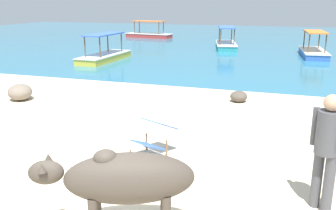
{
  "coord_description": "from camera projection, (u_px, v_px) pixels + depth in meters",
  "views": [
    {
      "loc": [
        2.86,
        -4.59,
        2.79
      ],
      "look_at": [
        0.35,
        3.0,
        0.55
      ],
      "focal_mm": 39.66,
      "sensor_mm": 36.0,
      "label": 1
    }
  ],
  "objects": [
    {
      "name": "boat_red",
      "position": [
        149.0,
        34.0,
        29.14
      ],
      "size": [
        3.79,
        1.62,
        1.29
      ],
      "rotation": [
        0.0,
        0.0,
        3.01
      ],
      "color": "#C63833",
      "rests_on": "water_surface"
    },
    {
      "name": "boat_teal",
      "position": [
        226.0,
        44.0,
        22.58
      ],
      "size": [
        1.94,
        3.84,
        1.29
      ],
      "rotation": [
        0.0,
        0.0,
        1.79
      ],
      "color": "teal",
      "rests_on": "water_surface"
    },
    {
      "name": "water_surface",
      "position": [
        248.0,
        42.0,
        25.92
      ],
      "size": [
        60.0,
        36.0,
        0.03
      ],
      "primitive_type": "cube",
      "color": "teal",
      "rests_on": "ground"
    },
    {
      "name": "deck_chair_far",
      "position": [
        154.0,
        135.0,
        6.79
      ],
      "size": [
        0.8,
        0.92,
        0.68
      ],
      "rotation": [
        0.0,
        0.0,
        4.29
      ],
      "color": "brown",
      "rests_on": "sand_beach"
    },
    {
      "name": "sand_beach",
      "position": [
        87.0,
        185.0,
        5.81
      ],
      "size": [
        18.0,
        14.0,
        0.04
      ],
      "primitive_type": "cube",
      "color": "beige",
      "rests_on": "ground"
    },
    {
      "name": "cow",
      "position": [
        125.0,
        179.0,
        4.38
      ],
      "size": [
        1.96,
        1.12,
        1.11
      ],
      "rotation": [
        0.0,
        0.0,
        3.52
      ],
      "color": "#4C4238",
      "rests_on": "sand_beach"
    },
    {
      "name": "boat_blue",
      "position": [
        313.0,
        51.0,
        19.27
      ],
      "size": [
        1.46,
        3.76,
        1.29
      ],
      "rotation": [
        0.0,
        0.0,
        1.65
      ],
      "color": "#3866B7",
      "rests_on": "water_surface"
    },
    {
      "name": "boat_yellow",
      "position": [
        105.0,
        55.0,
        17.83
      ],
      "size": [
        1.23,
        3.69,
        1.29
      ],
      "rotation": [
        0.0,
        0.0,
        4.69
      ],
      "color": "gold",
      "rests_on": "water_surface"
    },
    {
      "name": "shore_rock_large",
      "position": [
        239.0,
        96.0,
        10.48
      ],
      "size": [
        0.58,
        0.59,
        0.31
      ],
      "primitive_type": "ellipsoid",
      "rotation": [
        0.0,
        0.0,
        1.35
      ],
      "color": "brown",
      "rests_on": "sand_beach"
    },
    {
      "name": "shore_rock_medium",
      "position": [
        20.0,
        92.0,
        10.65
      ],
      "size": [
        1.0,
        1.03,
        0.46
      ],
      "primitive_type": "ellipsoid",
      "rotation": [
        0.0,
        0.0,
        2.21
      ],
      "color": "gray",
      "rests_on": "sand_beach"
    },
    {
      "name": "person_standing",
      "position": [
        327.0,
        144.0,
        4.85
      ],
      "size": [
        0.42,
        0.35,
        1.62
      ],
      "rotation": [
        0.0,
        0.0,
        4.04
      ],
      "color": "#4C4C51",
      "rests_on": "sand_beach"
    }
  ]
}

